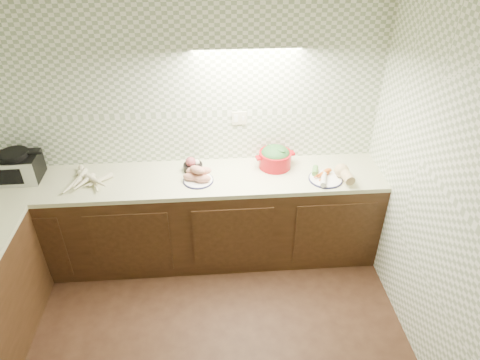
{
  "coord_description": "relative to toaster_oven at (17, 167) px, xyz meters",
  "views": [
    {
      "loc": [
        0.29,
        -1.65,
        2.97
      ],
      "look_at": [
        0.52,
        1.25,
        1.02
      ],
      "focal_mm": 32.0,
      "sensor_mm": 36.0,
      "label": 1
    }
  ],
  "objects": [
    {
      "name": "counter",
      "position": [
        0.7,
        -0.92,
        -0.57
      ],
      "size": [
        3.6,
        3.6,
        0.9
      ],
      "color": "black",
      "rests_on": "ground"
    },
    {
      "name": "onion_bowl",
      "position": [
        1.5,
        0.02,
        -0.07
      ],
      "size": [
        0.17,
        0.17,
        0.13
      ],
      "color": "black",
      "rests_on": "counter"
    },
    {
      "name": "dutch_oven",
      "position": [
        2.24,
        0.03,
        -0.02
      ],
      "size": [
        0.37,
        0.35,
        0.2
      ],
      "rotation": [
        0.0,
        0.0,
        0.21
      ],
      "color": "#A9070E",
      "rests_on": "counter"
    },
    {
      "name": "parsnip_pile",
      "position": [
        0.61,
        -0.11,
        -0.09
      ],
      "size": [
        0.37,
        0.36,
        0.09
      ],
      "color": "#F0EDBF",
      "rests_on": "counter"
    },
    {
      "name": "veg_plate",
      "position": [
        2.72,
        -0.21,
        -0.07
      ],
      "size": [
        0.35,
        0.31,
        0.14
      ],
      "rotation": [
        0.0,
        0.0,
        -0.03
      ],
      "color": "#16153B",
      "rests_on": "counter"
    },
    {
      "name": "sweet_potato_plate",
      "position": [
        1.55,
        -0.15,
        -0.07
      ],
      "size": [
        0.27,
        0.26,
        0.15
      ],
      "rotation": [
        0.0,
        0.0,
        -0.27
      ],
      "color": "#16153B",
      "rests_on": "counter"
    },
    {
      "name": "toaster_oven",
      "position": [
        0.0,
        0.0,
        0.0
      ],
      "size": [
        0.37,
        0.29,
        0.26
      ],
      "rotation": [
        0.0,
        0.0,
        0.02
      ],
      "color": "black",
      "rests_on": "counter"
    },
    {
      "name": "room",
      "position": [
        1.38,
        -1.6,
        0.6
      ],
      "size": [
        3.6,
        3.6,
        2.6
      ],
      "color": "black",
      "rests_on": "ground"
    }
  ]
}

